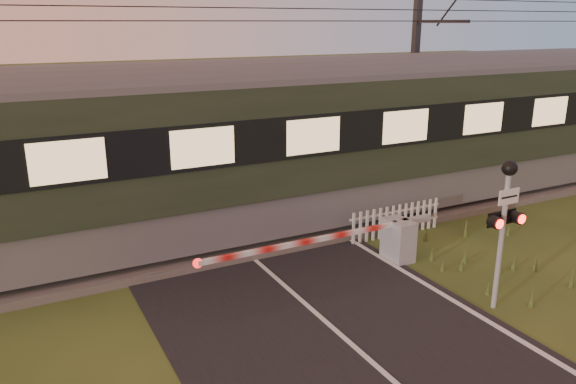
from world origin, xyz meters
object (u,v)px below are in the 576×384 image
train (575,111)px  picket_fence (396,220)px  crossing_signal (505,209)px  catenary_mast (415,80)px  boom_gate (389,239)px

train → picket_fence: size_ratio=15.76×
crossing_signal → picket_fence: size_ratio=1.04×
catenary_mast → crossing_signal: bearing=-118.8°
picket_fence → boom_gate: bearing=-133.2°
train → catenary_mast: size_ratio=6.69×
boom_gate → train: bearing=16.8°
train → crossing_signal: train is taller
crossing_signal → catenary_mast: 9.47m
train → crossing_signal: bearing=-149.3°
train → catenary_mast: 6.08m
train → boom_gate: train is taller
crossing_signal → picket_fence: 4.46m
boom_gate → crossing_signal: 3.22m
train → boom_gate: (-10.55, -3.18, -1.86)m
boom_gate → picket_fence: (1.21, 1.28, -0.13)m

